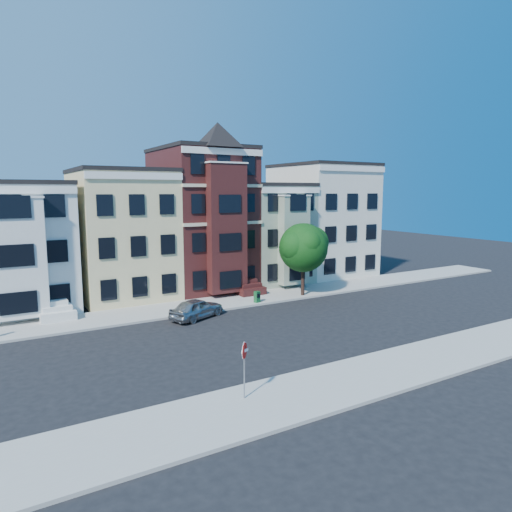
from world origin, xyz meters
TOP-DOWN VIEW (x-y plane):
  - ground at (0.00, 0.00)m, footprint 120.00×120.00m
  - far_sidewalk at (0.00, 8.00)m, footprint 60.00×4.00m
  - near_sidewalk at (0.00, -8.00)m, footprint 60.00×4.00m
  - house_white at (-15.00, 14.50)m, footprint 8.00×9.00m
  - house_yellow at (-7.00, 14.50)m, footprint 7.00×9.00m
  - house_brown at (0.00, 14.50)m, footprint 7.00×9.00m
  - house_green at (6.50, 14.50)m, footprint 6.00×9.00m
  - house_cream at (13.50, 14.50)m, footprint 8.00×9.00m
  - street_tree at (5.48, 6.74)m, footprint 6.36×6.36m
  - parked_car at (-4.53, 5.20)m, footprint 4.41×3.14m
  - newspaper_box at (0.99, 6.49)m, footprint 0.45×0.42m
  - stop_sign at (-7.75, -7.23)m, footprint 0.72×0.39m

SIDE VIEW (x-z plane):
  - ground at x=0.00m, z-range 0.00..0.00m
  - far_sidewalk at x=0.00m, z-range 0.00..0.15m
  - near_sidewalk at x=0.00m, z-range 0.00..0.15m
  - newspaper_box at x=0.99m, z-range 0.15..1.01m
  - parked_car at x=-4.53m, z-range 0.00..1.40m
  - stop_sign at x=-7.75m, z-range 0.15..2.86m
  - street_tree at x=5.48m, z-range 0.15..7.42m
  - house_white at x=-15.00m, z-range 0.00..9.00m
  - house_green at x=6.50m, z-range 0.00..9.00m
  - house_yellow at x=-7.00m, z-range 0.00..10.00m
  - house_cream at x=13.50m, z-range 0.00..11.00m
  - house_brown at x=0.00m, z-range 0.00..12.00m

